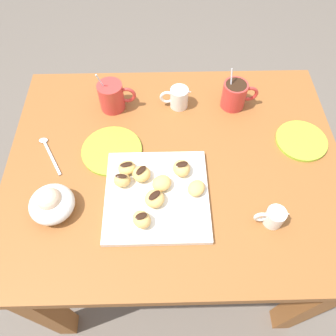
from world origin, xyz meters
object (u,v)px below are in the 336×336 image
(saucer_lime_left, at_px, (112,151))
(beignet_5, at_px, (196,188))
(ice_cream_bowl, at_px, (51,203))
(saucer_lime_right, at_px, (301,141))
(coffee_mug_red_left, at_px, (112,96))
(beignet_6, at_px, (155,199))
(cream_pitcher_white, at_px, (179,97))
(beignet_0, at_px, (182,168))
(coffee_mug_red_right, at_px, (235,94))
(beignet_1, at_px, (141,174))
(pastry_plate_square, at_px, (157,195))
(chocolate_sauce_pitcher, at_px, (274,217))
(beignet_7, at_px, (162,183))
(beignet_2, at_px, (142,219))
(beignet_4, at_px, (122,180))
(beignet_3, at_px, (127,168))
(dining_table, at_px, (174,183))

(saucer_lime_left, height_order, beignet_5, beignet_5)
(ice_cream_bowl, height_order, saucer_lime_right, ice_cream_bowl)
(coffee_mug_red_left, distance_m, beignet_6, 0.40)
(cream_pitcher_white, bearing_deg, beignet_0, -90.51)
(coffee_mug_red_right, distance_m, saucer_lime_right, 0.26)
(beignet_1, bearing_deg, cream_pitcher_white, 68.46)
(saucer_lime_left, height_order, beignet_1, beignet_1)
(coffee_mug_red_left, bearing_deg, beignet_5, -53.41)
(beignet_1, bearing_deg, pastry_plate_square, -52.48)
(cream_pitcher_white, distance_m, ice_cream_bowl, 0.53)
(chocolate_sauce_pitcher, height_order, saucer_lime_left, chocolate_sauce_pitcher)
(coffee_mug_red_left, relative_size, beignet_0, 2.71)
(saucer_lime_right, distance_m, beignet_7, 0.47)
(beignet_6, bearing_deg, cream_pitcher_white, 78.01)
(coffee_mug_red_right, relative_size, beignet_0, 2.56)
(coffee_mug_red_right, bearing_deg, coffee_mug_red_left, -180.00)
(beignet_5, bearing_deg, beignet_2, -148.07)
(beignet_0, height_order, beignet_4, beignet_4)
(ice_cream_bowl, relative_size, beignet_3, 2.39)
(beignet_3, xyz_separation_m, beignet_6, (0.08, -0.10, 0.00))
(beignet_3, bearing_deg, beignet_4, -103.26)
(dining_table, distance_m, beignet_1, 0.20)
(chocolate_sauce_pitcher, height_order, beignet_0, chocolate_sauce_pitcher)
(dining_table, height_order, beignet_0, beignet_0)
(beignet_1, height_order, beignet_6, beignet_1)
(dining_table, height_order, beignet_3, beignet_3)
(beignet_5, bearing_deg, saucer_lime_left, 148.22)
(saucer_lime_left, bearing_deg, pastry_plate_square, -49.42)
(dining_table, xyz_separation_m, beignet_5, (0.05, -0.11, 0.16))
(pastry_plate_square, relative_size, saucer_lime_right, 1.81)
(chocolate_sauce_pitcher, height_order, beignet_1, chocolate_sauce_pitcher)
(coffee_mug_red_right, xyz_separation_m, beignet_7, (-0.25, -0.33, -0.02))
(saucer_lime_right, distance_m, beignet_1, 0.52)
(chocolate_sauce_pitcher, height_order, beignet_5, chocolate_sauce_pitcher)
(coffee_mug_red_right, distance_m, beignet_2, 0.53)
(dining_table, bearing_deg, beignet_5, -63.87)
(ice_cream_bowl, distance_m, beignet_2, 0.25)
(beignet_1, bearing_deg, dining_table, 33.01)
(pastry_plate_square, relative_size, cream_pitcher_white, 2.77)
(beignet_1, height_order, beignet_2, beignet_2)
(coffee_mug_red_left, distance_m, ice_cream_bowl, 0.41)
(beignet_2, bearing_deg, beignet_6, 61.17)
(pastry_plate_square, distance_m, beignet_2, 0.10)
(dining_table, bearing_deg, ice_cream_bowl, -155.54)
(coffee_mug_red_left, xyz_separation_m, beignet_7, (0.16, -0.33, -0.02))
(beignet_5, bearing_deg, beignet_7, 170.13)
(beignet_1, height_order, beignet_3, beignet_1)
(beignet_4, distance_m, beignet_5, 0.21)
(coffee_mug_red_left, bearing_deg, chocolate_sauce_pitcher, -43.70)
(beignet_7, bearing_deg, beignet_3, 150.92)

